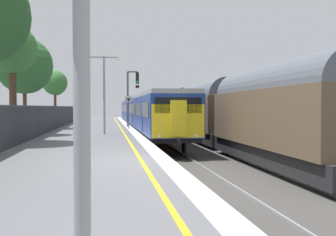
# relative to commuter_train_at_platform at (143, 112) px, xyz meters

# --- Properties ---
(ground) EXTENTS (17.40, 110.00, 1.21)m
(ground) POSITION_rel_commuter_train_at_platform_xyz_m (0.54, -28.08, -1.88)
(ground) COLOR slate
(commuter_train_at_platform) EXTENTS (2.83, 42.75, 3.81)m
(commuter_train_at_platform) POSITION_rel_commuter_train_at_platform_xyz_m (0.00, 0.00, 0.00)
(commuter_train_at_platform) COLOR navy
(commuter_train_at_platform) RESTS_ON ground
(freight_train_adjacent_track) EXTENTS (2.60, 53.99, 4.59)m
(freight_train_adjacent_track) POSITION_rel_commuter_train_at_platform_xyz_m (4.00, -3.49, 0.24)
(freight_train_adjacent_track) COLOR #232326
(freight_train_adjacent_track) RESTS_ON ground
(signal_gantry) EXTENTS (1.10, 0.24, 4.89)m
(signal_gantry) POSITION_rel_commuter_train_at_platform_xyz_m (-1.47, -5.19, 1.79)
(signal_gantry) COLOR #47474C
(signal_gantry) RESTS_ON ground
(speed_limit_sign) EXTENTS (0.59, 0.08, 2.64)m
(speed_limit_sign) POSITION_rel_commuter_train_at_platform_xyz_m (-1.85, -8.73, 0.42)
(speed_limit_sign) COLOR #59595B
(speed_limit_sign) RESTS_ON ground
(platform_lamp_mid) EXTENTS (2.00, 0.20, 4.96)m
(platform_lamp_mid) POSITION_rel_commuter_train_at_platform_xyz_m (-3.72, -15.22, 1.70)
(platform_lamp_mid) COLOR #93999E
(platform_lamp_mid) RESTS_ON ground
(background_tree_left) EXTENTS (2.91, 2.91, 6.04)m
(background_tree_left) POSITION_rel_commuter_train_at_platform_xyz_m (-9.62, 8.33, 3.18)
(background_tree_left) COLOR #473323
(background_tree_left) RESTS_ON ground
(background_tree_centre) EXTENTS (3.01, 2.98, 6.73)m
(background_tree_centre) POSITION_rel_commuter_train_at_platform_xyz_m (-9.30, -15.43, 3.83)
(background_tree_centre) COLOR #473323
(background_tree_centre) RESTS_ON ground
(background_tree_back) EXTENTS (4.43, 4.43, 7.20)m
(background_tree_back) POSITION_rel_commuter_train_at_platform_xyz_m (-9.95, -7.57, 3.56)
(background_tree_back) COLOR #473323
(background_tree_back) RESTS_ON ground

